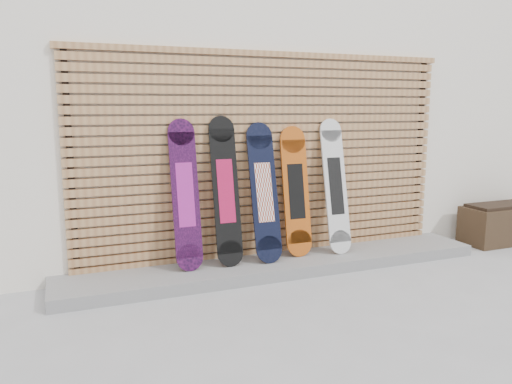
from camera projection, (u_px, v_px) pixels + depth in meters
ground at (323, 290)px, 4.75m from camera, size 80.00×80.00×0.00m
building at (244, 102)px, 7.84m from camera, size 12.00×5.00×3.60m
concrete_step at (280, 265)px, 5.31m from camera, size 4.60×0.70×0.12m
slat_wall at (269, 155)px, 5.38m from camera, size 4.26×0.08×2.29m
planter_box at (505, 223)px, 6.38m from camera, size 1.13×0.47×0.51m
snowboard_0 at (185, 195)px, 4.92m from camera, size 0.27×0.31×1.49m
snowboard_1 at (226, 191)px, 5.06m from camera, size 0.27×0.33×1.51m
snowboard_2 at (264, 192)px, 5.20m from camera, size 0.29×0.37×1.44m
snowboard_3 at (296, 191)px, 5.39m from camera, size 0.29×0.27×1.40m
snowboard_4 at (335, 186)px, 5.52m from camera, size 0.26×0.35×1.47m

